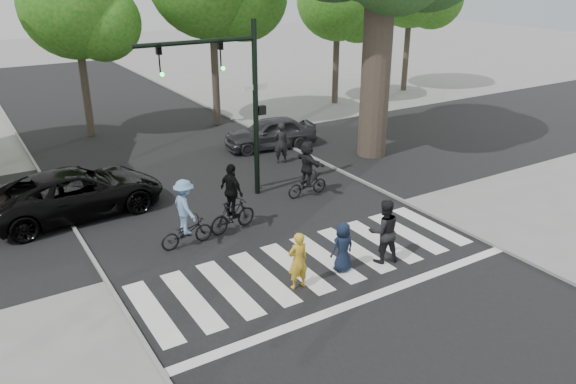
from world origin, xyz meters
The scene contains 18 objects.
ground centered at (0.00, 0.00, 0.00)m, with size 120.00×120.00×0.00m, color gray.
road_stem centered at (0.00, 5.00, 0.01)m, with size 10.00×70.00×0.01m, color black.
road_cross centered at (0.00, 8.00, 0.01)m, with size 70.00×10.00×0.01m, color black.
curb_left centered at (-5.05, 5.00, 0.05)m, with size 0.10×70.00×0.10m, color gray.
curb_right centered at (5.05, 5.00, 0.05)m, with size 0.10×70.00×0.10m, color gray.
crosswalk centered at (0.00, 0.66, 0.01)m, with size 10.00×3.85×0.01m.
traffic_signal centered at (0.35, 6.20, 3.90)m, with size 4.45×0.29×6.00m.
bg_tree_2 centered at (-1.76, 16.62, 5.78)m, with size 5.04×4.80×8.40m.
bg_tree_4 centered at (12.23, 16.12, 5.64)m, with size 4.83×4.60×8.15m.
pedestrian_woman centered at (-0.99, 0.13, 0.76)m, with size 0.56×0.37×1.53m, color gold.
pedestrian_child centered at (0.48, 0.23, 0.69)m, with size 0.68×0.44×1.39m, color black.
pedestrian_adult centered at (1.73, 0.06, 0.91)m, with size 0.88×0.69×1.82m, color black.
cyclist_left centered at (-2.47, 3.75, 0.88)m, with size 1.64×1.08×2.03m.
cyclist_mid centered at (-0.89, 3.95, 0.88)m, with size 1.70×1.06×2.15m.
cyclist_right centered at (2.59, 5.10, 0.90)m, with size 1.60×1.49×2.01m.
car_suv centered at (-4.61, 7.70, 0.76)m, with size 2.53×5.49×1.53m, color black.
car_grey centered at (4.30, 10.63, 0.70)m, with size 1.65×4.09×1.39m, color #333338.
bystander_dark centered at (3.65, 8.63, 0.84)m, with size 0.61×0.40×1.69m, color black.
Camera 1 is at (-7.65, -10.15, 7.56)m, focal length 35.00 mm.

